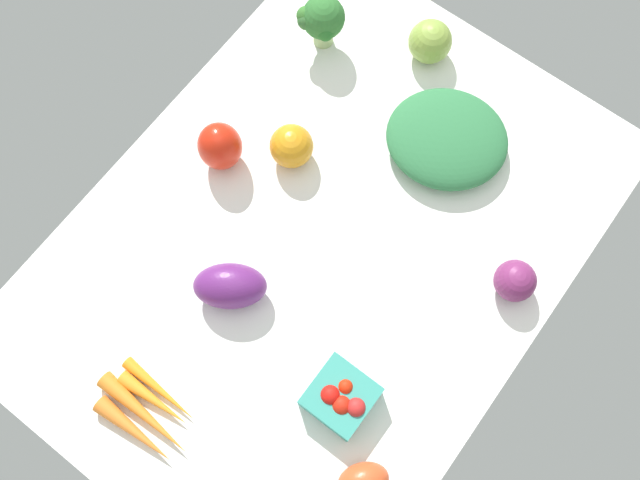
{
  "coord_description": "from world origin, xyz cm",
  "views": [
    {
      "loc": [
        -28.99,
        -21.79,
        117.13
      ],
      "look_at": [
        0.0,
        0.0,
        4.0
      ],
      "focal_mm": 39.64,
      "sensor_mm": 36.0,
      "label": 1
    }
  ],
  "objects_px": {
    "eggplant": "(230,286)",
    "heirloom_tomato_green": "(430,41)",
    "berry_basket": "(341,398)",
    "broccoli_head": "(321,20)",
    "carrot_bunch": "(146,413)",
    "heirloom_tomato_orange": "(291,146)",
    "bell_pepper_red": "(220,146)",
    "leafy_greens_clump": "(447,139)",
    "red_onion_center": "(515,281)"
  },
  "relations": [
    {
      "from": "eggplant",
      "to": "heirloom_tomato_green",
      "type": "relative_size",
      "value": 1.5
    },
    {
      "from": "heirloom_tomato_green",
      "to": "berry_basket",
      "type": "bearing_deg",
      "value": -157.88
    },
    {
      "from": "broccoli_head",
      "to": "carrot_bunch",
      "type": "bearing_deg",
      "value": -165.09
    },
    {
      "from": "broccoli_head",
      "to": "heirloom_tomato_orange",
      "type": "height_order",
      "value": "broccoli_head"
    },
    {
      "from": "eggplant",
      "to": "heirloom_tomato_green",
      "type": "xyz_separation_m",
      "value": [
        0.57,
        -0.0,
        0.0
      ]
    },
    {
      "from": "bell_pepper_red",
      "to": "heirloom_tomato_orange",
      "type": "relative_size",
      "value": 1.29
    },
    {
      "from": "eggplant",
      "to": "heirloom_tomato_orange",
      "type": "distance_m",
      "value": 0.27
    },
    {
      "from": "broccoli_head",
      "to": "heirloom_tomato_green",
      "type": "height_order",
      "value": "broccoli_head"
    },
    {
      "from": "berry_basket",
      "to": "carrot_bunch",
      "type": "xyz_separation_m",
      "value": [
        -0.2,
        0.23,
        -0.02
      ]
    },
    {
      "from": "eggplant",
      "to": "carrot_bunch",
      "type": "xyz_separation_m",
      "value": [
        -0.24,
        -0.02,
        -0.02
      ]
    },
    {
      "from": "broccoli_head",
      "to": "heirloom_tomato_green",
      "type": "xyz_separation_m",
      "value": [
        0.1,
        -0.17,
        -0.03
      ]
    },
    {
      "from": "leafy_greens_clump",
      "to": "heirloom_tomato_green",
      "type": "relative_size",
      "value": 2.69
    },
    {
      "from": "leafy_greens_clump",
      "to": "heirloom_tomato_orange",
      "type": "bearing_deg",
      "value": 130.92
    },
    {
      "from": "red_onion_center",
      "to": "berry_basket",
      "type": "bearing_deg",
      "value": 160.06
    },
    {
      "from": "heirloom_tomato_orange",
      "to": "red_onion_center",
      "type": "xyz_separation_m",
      "value": [
        0.03,
        -0.44,
        -0.0
      ]
    },
    {
      "from": "broccoli_head",
      "to": "heirloom_tomato_orange",
      "type": "xyz_separation_m",
      "value": [
        -0.22,
        -0.1,
        -0.03
      ]
    },
    {
      "from": "red_onion_center",
      "to": "heirloom_tomato_orange",
      "type": "bearing_deg",
      "value": 93.88
    },
    {
      "from": "leafy_greens_clump",
      "to": "carrot_bunch",
      "type": "height_order",
      "value": "leafy_greens_clump"
    },
    {
      "from": "bell_pepper_red",
      "to": "heirloom_tomato_orange",
      "type": "bearing_deg",
      "value": -50.52
    },
    {
      "from": "heirloom_tomato_orange",
      "to": "red_onion_center",
      "type": "distance_m",
      "value": 0.44
    },
    {
      "from": "bell_pepper_red",
      "to": "heirloom_tomato_orange",
      "type": "distance_m",
      "value": 0.12
    },
    {
      "from": "heirloom_tomato_orange",
      "to": "broccoli_head",
      "type": "bearing_deg",
      "value": 24.43
    },
    {
      "from": "heirloom_tomato_green",
      "to": "carrot_bunch",
      "type": "relative_size",
      "value": 0.44
    },
    {
      "from": "broccoli_head",
      "to": "berry_basket",
      "type": "height_order",
      "value": "broccoli_head"
    },
    {
      "from": "broccoli_head",
      "to": "heirloom_tomato_orange",
      "type": "relative_size",
      "value": 1.46
    },
    {
      "from": "carrot_bunch",
      "to": "red_onion_center",
      "type": "bearing_deg",
      "value": -33.6
    },
    {
      "from": "bell_pepper_red",
      "to": "red_onion_center",
      "type": "xyz_separation_m",
      "value": [
        0.11,
        -0.53,
        -0.01
      ]
    },
    {
      "from": "heirloom_tomato_green",
      "to": "red_onion_center",
      "type": "height_order",
      "value": "heirloom_tomato_green"
    },
    {
      "from": "leafy_greens_clump",
      "to": "carrot_bunch",
      "type": "relative_size",
      "value": 1.19
    },
    {
      "from": "red_onion_center",
      "to": "berry_basket",
      "type": "relative_size",
      "value": 0.72
    },
    {
      "from": "broccoli_head",
      "to": "leafy_greens_clump",
      "type": "height_order",
      "value": "broccoli_head"
    },
    {
      "from": "eggplant",
      "to": "berry_basket",
      "type": "height_order",
      "value": "eggplant"
    },
    {
      "from": "red_onion_center",
      "to": "eggplant",
      "type": "bearing_deg",
      "value": 128.13
    },
    {
      "from": "broccoli_head",
      "to": "red_onion_center",
      "type": "xyz_separation_m",
      "value": [
        -0.19,
        -0.54,
        -0.03
      ]
    },
    {
      "from": "heirloom_tomato_orange",
      "to": "red_onion_center",
      "type": "bearing_deg",
      "value": -86.12
    },
    {
      "from": "broccoli_head",
      "to": "red_onion_center",
      "type": "height_order",
      "value": "broccoli_head"
    },
    {
      "from": "broccoli_head",
      "to": "red_onion_center",
      "type": "distance_m",
      "value": 0.57
    },
    {
      "from": "bell_pepper_red",
      "to": "carrot_bunch",
      "type": "relative_size",
      "value": 0.55
    },
    {
      "from": "heirloom_tomato_green",
      "to": "broccoli_head",
      "type": "bearing_deg",
      "value": 119.34
    },
    {
      "from": "leafy_greens_clump",
      "to": "carrot_bunch",
      "type": "distance_m",
      "value": 0.68
    },
    {
      "from": "eggplant",
      "to": "carrot_bunch",
      "type": "relative_size",
      "value": 0.67
    },
    {
      "from": "red_onion_center",
      "to": "bell_pepper_red",
      "type": "bearing_deg",
      "value": 101.41
    },
    {
      "from": "red_onion_center",
      "to": "carrot_bunch",
      "type": "bearing_deg",
      "value": 146.4
    },
    {
      "from": "heirloom_tomato_green",
      "to": "heirloom_tomato_orange",
      "type": "xyz_separation_m",
      "value": [
        -0.32,
        0.07,
        -0.0
      ]
    },
    {
      "from": "broccoli_head",
      "to": "bell_pepper_red",
      "type": "bearing_deg",
      "value": -179.05
    },
    {
      "from": "bell_pepper_red",
      "to": "heirloom_tomato_green",
      "type": "bearing_deg",
      "value": -23.2
    },
    {
      "from": "bell_pepper_red",
      "to": "berry_basket",
      "type": "relative_size",
      "value": 1.03
    },
    {
      "from": "eggplant",
      "to": "red_onion_center",
      "type": "xyz_separation_m",
      "value": [
        0.29,
        -0.37,
        -0.0
      ]
    },
    {
      "from": "broccoli_head",
      "to": "eggplant",
      "type": "relative_size",
      "value": 0.93
    },
    {
      "from": "eggplant",
      "to": "berry_basket",
      "type": "relative_size",
      "value": 1.25
    }
  ]
}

